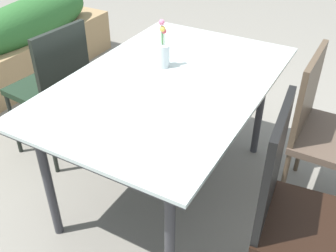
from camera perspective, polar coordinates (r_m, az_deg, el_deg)
The scene contains 6 objects.
ground_plane at distance 2.55m, azimuth 1.49°, elevation -8.15°, with size 12.00×12.00×0.00m, color gray.
dining_table at distance 2.10m, azimuth -0.00°, elevation 5.29°, with size 1.51×0.99×0.76m.
chair_near_left at distance 1.73m, azimuth 18.05°, elevation -11.14°, with size 0.48×0.48×0.98m.
chair_far_side at distance 2.60m, azimuth -16.31°, elevation 5.99°, with size 0.45×0.45×0.93m.
chair_near_right at distance 2.29m, azimuth 22.27°, elevation -0.14°, with size 0.47×0.47×0.92m.
flower_vase at distance 2.19m, azimuth -0.72°, elevation 10.65°, with size 0.07×0.07×0.27m.
Camera 1 is at (-1.66, -0.86, 1.74)m, focal length 41.81 mm.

